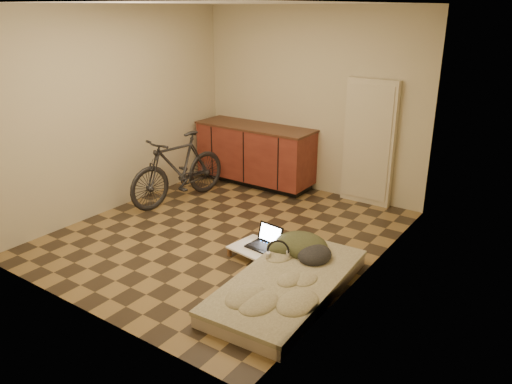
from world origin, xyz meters
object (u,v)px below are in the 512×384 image
Objects in this scene: lap_desk at (262,251)px; laptop at (265,242)px; bicycle at (178,165)px; futon at (287,285)px.

lap_desk is 2.11× the size of laptop.
bicycle is 2.12m from lap_desk.
futon is at bearing -17.12° from bicycle.
lap_desk is at bearing -13.43° from bicycle.
bicycle reaches higher than lap_desk.
bicycle is 0.85× the size of futon.
laptop is (1.90, -0.69, -0.36)m from bicycle.
futon is 0.72m from lap_desk.
futon is at bearing -28.21° from lap_desk.
lap_desk is (-0.58, 0.42, 0.02)m from futon.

